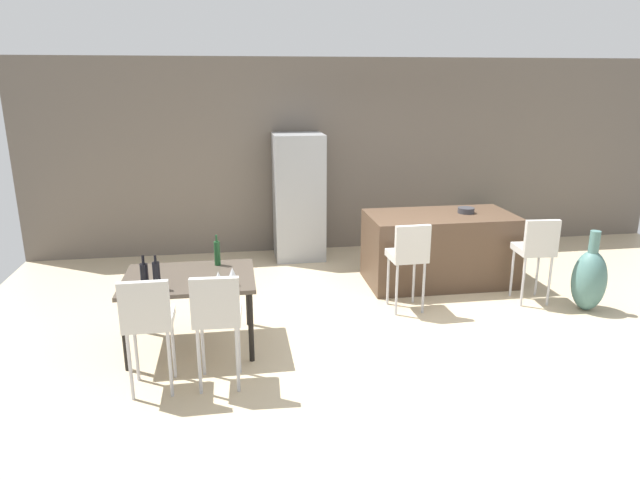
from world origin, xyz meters
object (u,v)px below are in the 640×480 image
Objects in this scene: wine_bottle_right at (144,275)px; wine_bottle_corner at (217,253)px; bar_chair_middle at (536,247)px; potted_plant at (490,225)px; dining_table at (189,283)px; dining_chair_far at (217,313)px; wine_glass_middle at (218,276)px; refrigerator at (299,197)px; kitchen_island at (439,249)px; dining_chair_near at (148,317)px; wine_bottle_far at (157,275)px; floor_vase at (589,279)px; wine_glass_left at (232,273)px; bar_chair_left at (409,253)px; fruit_bowl at (466,210)px.

wine_bottle_corner is at bearing 39.19° from wine_bottle_right.
wine_bottle_right is at bearing -170.35° from bar_chair_middle.
dining_table is at bearing -148.38° from potted_plant.
dining_chair_far is 6.03× the size of wine_glass_middle.
bar_chair_middle is 0.57× the size of refrigerator.
kitchen_island is 1.48× the size of dining_table.
kitchen_island is at bearing 134.98° from bar_chair_middle.
wine_bottle_right is 3.47m from refrigerator.
wine_glass_middle is (0.58, 0.44, 0.17)m from dining_chair_near.
kitchen_island is 3.58m from dining_chair_far.
wine_bottle_far is at bearing 87.58° from dining_chair_near.
bar_chair_middle is 3.46× the size of wine_bottle_right.
potted_plant is (4.83, 2.96, -0.49)m from wine_bottle_right.
dining_chair_far is 1.10× the size of floor_vase.
kitchen_island is at bearing 140.16° from floor_vase.
wine_bottle_far is at bearing -131.24° from wine_bottle_corner.
wine_glass_left and wine_glass_middle have the same top height.
dining_table is 3.94× the size of wine_bottle_corner.
dining_chair_near reaches higher than wine_glass_left.
bar_chair_middle is (0.86, -0.86, 0.24)m from kitchen_island.
bar_chair_middle is at bearing -41.38° from refrigerator.
bar_chair_left is 2.29m from wine_glass_middle.
dining_table is at bearing -157.88° from fruit_bowl.
wine_bottle_corner is at bearing -159.36° from kitchen_island.
wine_bottle_corner is (0.53, 0.61, -0.00)m from wine_bottle_far.
bar_chair_middle is at bearing -45.02° from kitchen_island.
dining_chair_far reaches higher than fruit_bowl.
wine_bottle_corner reaches higher than potted_plant.
wine_glass_left is 3.21m from refrigerator.
wine_bottle_right is 4.90m from floor_vase.
refrigerator reaches higher than wine_glass_middle.
wine_bottle_corner is 3.34m from fruit_bowl.
fruit_bowl is (3.01, 1.70, 0.09)m from wine_glass_left.
dining_chair_near reaches higher than kitchen_island.
dining_chair_far is 4.33m from floor_vase.
dining_chair_far is (0.57, 0.00, 0.00)m from dining_chair_near.
refrigerator reaches higher than wine_glass_left.
wine_glass_left is at bearing -142.89° from potted_plant.
kitchen_island is at bearing 33.20° from dining_chair_near.
wine_bottle_corner is at bearing 90.46° from dining_chair_far.
kitchen_island is 1.79× the size of bar_chair_left.
refrigerator is (1.13, 3.58, 0.22)m from dining_chair_far.
wine_glass_left reaches higher than potted_plant.
dining_chair_far reaches higher than wine_glass_middle.
dining_chair_near is (-4.23, -1.35, 0.00)m from bar_chair_middle.
wine_glass_middle is (0.02, -0.71, -0.01)m from wine_bottle_corner.
kitchen_island is 8.87× the size of fruit_bowl.
floor_vase is at bearing 2.80° from dining_table.
wine_glass_left is at bearing -0.87° from wine_bottle_far.
wine_glass_left is (0.80, -0.09, 0.01)m from wine_bottle_right.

